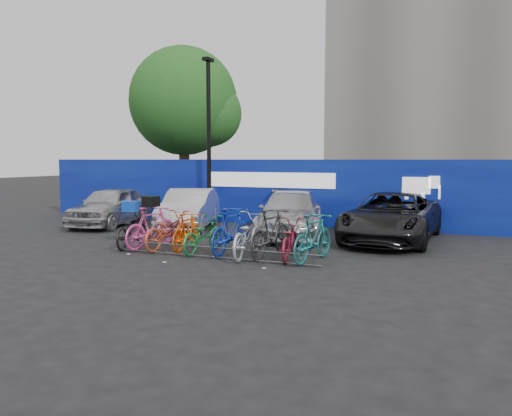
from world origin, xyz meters
The scene contains 21 objects.
ground centered at (0.00, 0.00, 0.00)m, with size 100.00×100.00×0.00m, color black.
hoarding centered at (0.01, 6.00, 1.20)m, with size 22.00×0.18×2.40m.
tree centered at (-6.77, 10.06, 5.07)m, with size 5.40×5.20×7.80m.
lamppost centered at (-3.20, 5.40, 3.27)m, with size 0.25×0.50×6.11m.
bike_rack centered at (0.00, -0.60, 0.16)m, with size 5.60×0.03×0.30m.
car_0 centered at (-6.24, 3.46, 0.71)m, with size 1.68×4.16×1.42m, color #A8A8AD.
car_1 centered at (-3.14, 3.82, 0.69)m, with size 1.47×4.20×1.38m, color silver.
car_2 centered at (0.57, 3.76, 0.69)m, with size 1.92×4.73×1.37m, color #B0B1B6.
car_3 centered at (3.71, 3.79, 0.71)m, with size 2.37×5.13×1.43m, color black.
bike_0 centered at (-2.77, 0.00, 0.49)m, with size 0.65×1.87×0.98m, color black.
bike_1 centered at (-2.15, 0.05, 0.57)m, with size 0.54×1.90×1.14m, color #D94291.
bike_2 centered at (-1.67, 0.13, 0.51)m, with size 0.67×1.93×1.01m, color #B94827.
bike_3 centered at (-1.09, 0.15, 0.50)m, with size 0.47×1.67×1.01m, color #F24E02.
bike_4 centered at (-0.54, 0.01, 0.47)m, with size 0.62×1.78×0.93m, color #167736.
bike_5 centered at (0.20, 0.15, 0.60)m, with size 0.56×1.99×1.20m, color #0F2BA6.
bike_6 centered at (0.75, -0.07, 0.55)m, with size 0.72×2.07×1.09m, color #AAAEB2.
bike_7 centered at (1.29, 0.14, 0.60)m, with size 0.57×2.00×1.20m, color #29292C.
bike_8 centered at (1.78, 0.10, 0.48)m, with size 0.64×1.84×0.96m, color maroon.
bike_9 centered at (2.40, 0.01, 0.57)m, with size 0.54×1.91×1.15m, color #1A6366.
cargo_crate centered at (-2.77, 0.00, 1.13)m, with size 0.40×0.30×0.29m, color #0D3CB6.
cargo_topcase centered at (-2.15, 0.05, 1.28)m, with size 0.38×0.34×0.28m, color black.
Camera 1 is at (5.61, -11.22, 2.41)m, focal length 35.00 mm.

